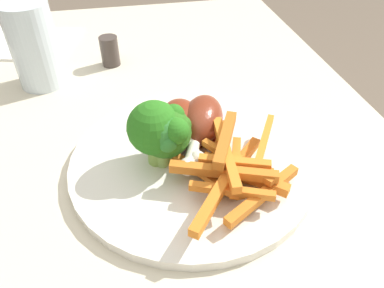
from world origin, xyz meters
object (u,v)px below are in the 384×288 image
at_px(dining_table, 154,233).
at_px(broccoli_floret_back, 158,131).
at_px(dinner_plate, 192,161).
at_px(carrot_fries_pile, 233,167).
at_px(pepper_shaker, 110,51).
at_px(broccoli_floret_middle, 165,133).
at_px(broccoli_floret_front, 157,130).
at_px(water_glass, 34,46).
at_px(chicken_drumstick_near, 201,122).
at_px(chicken_drumstick_far, 183,123).

distance_m(dining_table, broccoli_floret_back, 0.18).
relative_size(dinner_plate, carrot_fries_pile, 1.73).
bearing_deg(pepper_shaker, broccoli_floret_middle, 11.35).
relative_size(dining_table, broccoli_floret_front, 14.24).
relative_size(dinner_plate, pepper_shaker, 5.75).
distance_m(dinner_plate, broccoli_floret_front, 0.07).
xyz_separation_m(dinner_plate, broccoli_floret_front, (0.00, -0.04, 0.05)).
bearing_deg(broccoli_floret_front, broccoli_floret_middle, 99.40).
bearing_deg(water_glass, chicken_drumstick_near, 46.39).
relative_size(chicken_drumstick_far, water_glass, 0.93).
xyz_separation_m(dinner_plate, carrot_fries_pile, (0.04, 0.03, 0.02)).
xyz_separation_m(broccoli_floret_back, water_glass, (-0.23, -0.15, 0.00)).
relative_size(carrot_fries_pile, chicken_drumstick_far, 1.40).
distance_m(dinner_plate, chicken_drumstick_near, 0.05).
bearing_deg(dining_table, dinner_plate, 88.12).
distance_m(dining_table, water_glass, 0.32).
bearing_deg(broccoli_floret_middle, broccoli_floret_back, -78.95).
xyz_separation_m(broccoli_floret_front, chicken_drumstick_near, (-0.04, 0.06, -0.02)).
height_order(chicken_drumstick_near, chicken_drumstick_far, chicken_drumstick_near).
distance_m(dining_table, pepper_shaker, 0.30).
relative_size(carrot_fries_pile, pepper_shaker, 3.33).
height_order(broccoli_floret_middle, carrot_fries_pile, broccoli_floret_middle).
bearing_deg(chicken_drumstick_far, chicken_drumstick_near, 74.01).
bearing_deg(dining_table, carrot_fries_pile, 62.74).
xyz_separation_m(dinner_plate, chicken_drumstick_near, (-0.03, 0.02, 0.03)).
distance_m(water_glass, pepper_shaker, 0.12).
bearing_deg(chicken_drumstick_near, chicken_drumstick_far, -105.99).
relative_size(broccoli_floret_middle, water_glass, 0.56).
relative_size(dining_table, carrot_fries_pile, 6.81).
distance_m(broccoli_floret_middle, chicken_drumstick_far, 0.05).
height_order(carrot_fries_pile, pepper_shaker, carrot_fries_pile).
relative_size(broccoli_floret_front, water_glass, 0.62).
xyz_separation_m(water_glass, pepper_shaker, (-0.04, 0.10, -0.04)).
distance_m(broccoli_floret_middle, broccoli_floret_back, 0.01).
bearing_deg(broccoli_floret_middle, carrot_fries_pile, 56.59).
distance_m(dinner_plate, pepper_shaker, 0.28).
bearing_deg(dining_table, pepper_shaker, -173.41).
bearing_deg(water_glass, broccoli_floret_back, 33.01).
bearing_deg(chicken_drumstick_near, broccoli_floret_middle, -53.94).
height_order(broccoli_floret_front, pepper_shaker, broccoli_floret_front).
bearing_deg(dinner_plate, chicken_drumstick_near, 151.28).
bearing_deg(dining_table, chicken_drumstick_far, 127.41).
bearing_deg(broccoli_floret_back, chicken_drumstick_near, 123.02).
xyz_separation_m(broccoli_floret_middle, pepper_shaker, (-0.27, -0.05, -0.03)).
distance_m(broccoli_floret_back, chicken_drumstick_far, 0.06).
bearing_deg(chicken_drumstick_near, broccoli_floret_back, -56.98).
distance_m(broccoli_floret_front, pepper_shaker, 0.28).
xyz_separation_m(dining_table, pepper_shaker, (-0.27, -0.03, 0.14)).
bearing_deg(pepper_shaker, dining_table, 6.59).
xyz_separation_m(chicken_drumstick_far, pepper_shaker, (-0.23, -0.08, -0.01)).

